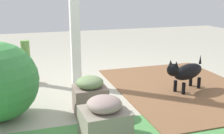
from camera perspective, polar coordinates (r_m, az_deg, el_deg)
ground_plane at (r=4.06m, az=-0.44°, el=-4.22°), size 12.00×12.00×0.00m
brick_path at (r=4.16m, az=13.86°, el=-4.09°), size 1.80×2.40×0.02m
porch_pillar at (r=3.93m, az=-7.79°, el=13.47°), size 0.13×0.13×2.48m
stone_planter_mid at (r=3.18m, az=-4.50°, el=-5.82°), size 0.38×0.34×0.44m
stone_planter_far at (r=2.64m, az=-1.56°, el=-10.71°), size 0.45×0.41×0.43m
terracotta_pot_tall at (r=4.38m, az=-16.97°, el=-0.23°), size 0.23×0.23×0.65m
dog at (r=3.94m, az=14.86°, el=-0.98°), size 0.70×0.42×0.50m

